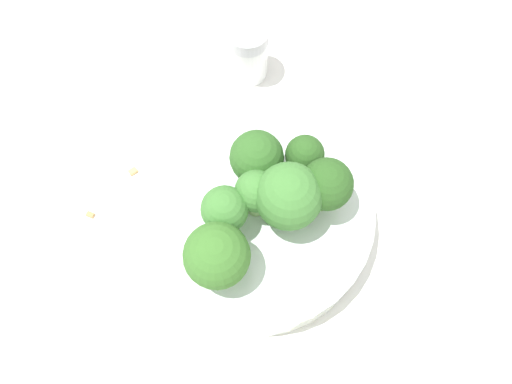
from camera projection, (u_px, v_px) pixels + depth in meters
ground_plane at (256, 225)px, 0.47m from camera, size 3.00×3.00×0.00m
bowl at (256, 217)px, 0.45m from camera, size 0.20×0.20×0.05m
broccoli_floret_0 at (305, 156)px, 0.42m from camera, size 0.03×0.03×0.04m
broccoli_floret_1 at (289, 197)px, 0.39m from camera, size 0.05×0.05×0.07m
broccoli_floret_2 at (225, 210)px, 0.39m from camera, size 0.04×0.04×0.05m
broccoli_floret_3 at (326, 185)px, 0.39m from camera, size 0.04×0.04×0.06m
broccoli_floret_4 at (257, 158)px, 0.41m from camera, size 0.05×0.05×0.05m
broccoli_floret_5 at (214, 255)px, 0.37m from camera, size 0.05×0.05×0.06m
broccoli_floret_6 at (258, 192)px, 0.40m from camera, size 0.03×0.03×0.05m
pepper_shaker at (248, 52)px, 0.50m from camera, size 0.04×0.04×0.06m
almond_crumb_0 at (90, 214)px, 0.47m from camera, size 0.01×0.01×0.01m
almond_crumb_1 at (133, 171)px, 0.48m from camera, size 0.01×0.01×0.01m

